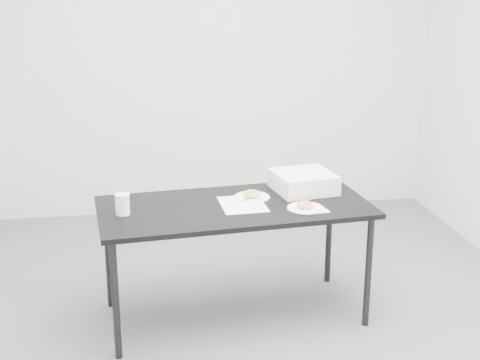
{
  "coord_description": "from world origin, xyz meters",
  "views": [
    {
      "loc": [
        -0.43,
        -3.4,
        1.92
      ],
      "look_at": [
        0.1,
        0.02,
        0.86
      ],
      "focal_mm": 50.0,
      "sensor_mm": 36.0,
      "label": 1
    }
  ],
  "objects": [
    {
      "name": "pen",
      "position": [
        0.18,
        0.19,
        0.7
      ],
      "size": [
        0.11,
        0.11,
        0.01
      ],
      "primitive_type": "cylinder",
      "rotation": [
        0.0,
        1.57,
        0.8
      ],
      "color": "#0B707E",
      "rests_on": "scorecard"
    },
    {
      "name": "floor",
      "position": [
        0.0,
        0.0,
        0.0
      ],
      "size": [
        4.0,
        4.0,
        0.0
      ],
      "primitive_type": "plane",
      "color": "#525258",
      "rests_on": "ground"
    },
    {
      "name": "table",
      "position": [
        0.08,
        0.1,
        0.64
      ],
      "size": [
        1.57,
        0.85,
        0.69
      ],
      "rotation": [
        0.0,
        0.0,
        0.09
      ],
      "color": "black",
      "rests_on": "floor"
    },
    {
      "name": "plate_far",
      "position": [
        0.2,
        0.22,
        0.69
      ],
      "size": [
        0.21,
        0.21,
        0.01
      ],
      "primitive_type": "cylinder",
      "color": "white",
      "rests_on": "table"
    },
    {
      "name": "donut_far",
      "position": [
        0.2,
        0.22,
        0.71
      ],
      "size": [
        0.11,
        0.11,
        0.03
      ],
      "primitive_type": "torus",
      "rotation": [
        0.0,
        0.0,
        0.18
      ],
      "color": "gold",
      "rests_on": "plate_far"
    },
    {
      "name": "logo_patch",
      "position": [
        0.2,
        0.2,
        0.69
      ],
      "size": [
        0.05,
        0.05,
        0.0
      ],
      "primitive_type": "cube",
      "rotation": [
        0.0,
        0.0,
        0.05
      ],
      "color": "green",
      "rests_on": "scorecard"
    },
    {
      "name": "plate_near",
      "position": [
        0.46,
        -0.03,
        0.7
      ],
      "size": [
        0.2,
        0.2,
        0.01
      ],
      "primitive_type": "cylinder",
      "color": "white",
      "rests_on": "napkin"
    },
    {
      "name": "bakery_box",
      "position": [
        0.53,
        0.3,
        0.75
      ],
      "size": [
        0.39,
        0.39,
        0.11
      ],
      "primitive_type": "cube",
      "rotation": [
        0.0,
        0.0,
        0.17
      ],
      "color": "silver",
      "rests_on": "table"
    },
    {
      "name": "coffee_cup",
      "position": [
        -0.53,
        0.04,
        0.75
      ],
      "size": [
        0.08,
        0.08,
        0.12
      ],
      "primitive_type": "cylinder",
      "color": "white",
      "rests_on": "table"
    },
    {
      "name": "napkin",
      "position": [
        0.5,
        -0.04,
        0.69
      ],
      "size": [
        0.16,
        0.16,
        0.0
      ],
      "primitive_type": "cube",
      "rotation": [
        0.0,
        0.0,
        0.18
      ],
      "color": "white",
      "rests_on": "table"
    },
    {
      "name": "scorecard",
      "position": [
        0.13,
        0.1,
        0.69
      ],
      "size": [
        0.26,
        0.32,
        0.0
      ],
      "primitive_type": "cube",
      "rotation": [
        0.0,
        0.0,
        0.05
      ],
      "color": "white",
      "rests_on": "table"
    },
    {
      "name": "donut_near",
      "position": [
        0.46,
        -0.03,
        0.71
      ],
      "size": [
        0.1,
        0.1,
        0.03
      ],
      "primitive_type": "torus",
      "rotation": [
        0.0,
        0.0,
        0.04
      ],
      "color": "gold",
      "rests_on": "plate_near"
    },
    {
      "name": "wall_back",
      "position": [
        0.0,
        2.0,
        1.35
      ],
      "size": [
        4.0,
        0.02,
        2.7
      ],
      "primitive_type": "cube",
      "color": "silver",
      "rests_on": "floor"
    },
    {
      "name": "cup_lid",
      "position": [
        0.43,
        0.25,
        0.7
      ],
      "size": [
        0.09,
        0.09,
        0.01
      ],
      "primitive_type": "cylinder",
      "color": "silver",
      "rests_on": "table"
    }
  ]
}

